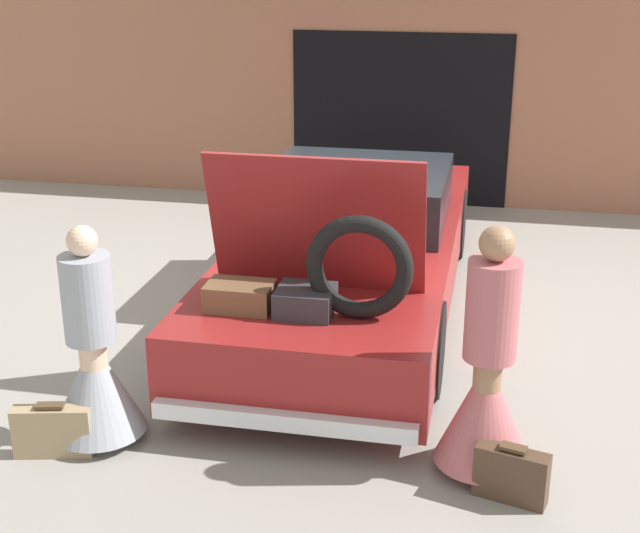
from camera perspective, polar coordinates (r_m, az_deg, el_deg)
name	(u,v)px	position (r m, az deg, el deg)	size (l,w,h in m)	color
ground_plane	(351,306)	(8.49, 1.98, -2.54)	(40.00, 40.00, 0.00)	gray
garage_wall_back	(401,96)	(11.69, 5.21, 10.81)	(12.00, 0.14, 2.80)	#9E664C
car	(352,248)	(8.29, 2.04, 1.17)	(1.94, 5.40, 1.85)	maroon
person_left	(94,367)	(6.27, -14.25, -6.27)	(0.65, 0.65, 1.56)	beige
person_right	(487,389)	(5.80, 10.62, -7.69)	(0.63, 0.63, 1.68)	#997051
suitcase_beside_left_person	(53,431)	(6.34, -16.73, -10.06)	(0.54, 0.25, 0.38)	#9E8460
suitcase_beside_right_person	(511,475)	(5.76, 12.15, -12.90)	(0.47, 0.25, 0.38)	#473323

